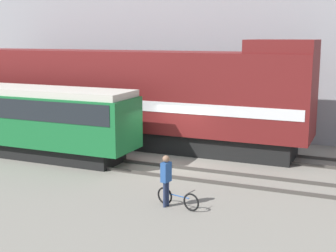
% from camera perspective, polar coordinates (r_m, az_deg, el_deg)
% --- Properties ---
extents(ground_plane, '(120.00, 120.00, 0.00)m').
position_cam_1_polar(ground_plane, '(21.14, 0.39, -4.70)').
color(ground_plane, gray).
extents(track_near, '(60.00, 1.50, 0.14)m').
position_cam_1_polar(track_near, '(20.03, -1.00, -5.38)').
color(track_near, '#47423D').
rests_on(track_near, ground).
extents(track_far, '(60.00, 1.51, 0.14)m').
position_cam_1_polar(track_far, '(23.64, 3.05, -2.85)').
color(track_far, '#47423D').
rests_on(track_far, ground).
extents(building_backdrop, '(45.86, 6.00, 12.64)m').
position_cam_1_polar(building_backdrop, '(29.48, 7.92, 12.04)').
color(building_backdrop, '#99999E').
rests_on(building_backdrop, ground).
extents(freight_locomotive, '(18.98, 3.04, 5.53)m').
position_cam_1_polar(freight_locomotive, '(24.64, -4.79, 3.64)').
color(freight_locomotive, black).
rests_on(freight_locomotive, ground).
extents(streetcar, '(12.31, 2.54, 3.32)m').
position_cam_1_polar(streetcar, '(23.71, -17.94, 1.19)').
color(streetcar, black).
rests_on(streetcar, ground).
extents(bicycle, '(1.66, 0.55, 0.67)m').
position_cam_1_polar(bicycle, '(15.90, 1.20, -8.85)').
color(bicycle, black).
rests_on(bicycle, ground).
extents(person, '(0.29, 0.40, 1.79)m').
position_cam_1_polar(person, '(15.75, -0.24, -6.04)').
color(person, '#232D4C').
rests_on(person, ground).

